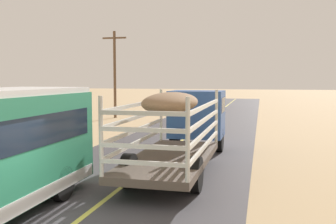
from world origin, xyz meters
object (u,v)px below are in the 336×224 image
at_px(livestock_truck, 189,119).
at_px(power_pole_mid, 115,72).
at_px(car_far, 200,100).
at_px(boulder_near_shoulder, 79,105).

relative_size(livestock_truck, power_pole_mid, 1.26).
bearing_deg(car_far, boulder_near_shoulder, -170.15).
height_order(power_pole_mid, boulder_near_shoulder, power_pole_mid).
bearing_deg(power_pole_mid, car_far, 59.79).
distance_m(car_far, boulder_near_shoulder, 13.80).
xyz_separation_m(livestock_truck, power_pole_mid, (-9.75, 15.96, 2.34)).
bearing_deg(power_pole_mid, boulder_near_shoulder, 133.65).
relative_size(car_far, power_pole_mid, 0.60).
relative_size(livestock_truck, car_far, 2.10).
xyz_separation_m(power_pole_mid, boulder_near_shoulder, (-7.58, 7.95, -3.61)).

